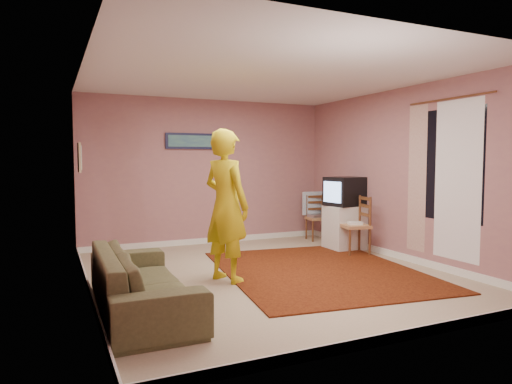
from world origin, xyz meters
name	(u,v)px	position (x,y,z in m)	size (l,w,h in m)	color
ground	(268,274)	(0.00, 0.00, 0.00)	(5.00, 5.00, 0.00)	tan
wall_back	(208,172)	(0.00, 2.50, 1.30)	(4.50, 0.02, 2.60)	#A06B69
wall_front	(403,187)	(0.00, -2.50, 1.30)	(4.50, 0.02, 2.60)	#A06B69
wall_left	(86,180)	(-2.25, 0.00, 1.30)	(0.02, 5.00, 2.60)	#A06B69
wall_right	(402,174)	(2.25, 0.00, 1.30)	(0.02, 5.00, 2.60)	#A06B69
ceiling	(269,76)	(0.00, 0.00, 2.60)	(4.50, 5.00, 0.02)	silver
baseboard_back	(209,240)	(0.00, 2.49, 0.05)	(4.50, 0.02, 0.10)	white
baseboard_front	(399,336)	(0.00, -2.49, 0.05)	(4.50, 0.02, 0.10)	white
baseboard_left	(90,290)	(-2.24, 0.00, 0.05)	(0.02, 5.00, 0.10)	white
baseboard_right	(400,256)	(2.24, 0.00, 0.05)	(0.02, 5.00, 0.10)	white
window	(449,165)	(2.24, -0.90, 1.45)	(0.01, 1.10, 1.50)	black
curtain_sheer	(457,180)	(2.23, -1.05, 1.25)	(0.01, 0.75, 2.10)	white
curtain_floral	(417,178)	(2.21, -0.35, 1.25)	(0.01, 0.35, 2.10)	beige
curtain_rod	(449,99)	(2.20, -0.90, 2.32)	(0.02, 0.02, 1.40)	brown
picture_back	(192,141)	(-0.30, 2.47, 1.85)	(0.95, 0.04, 0.28)	#131535
picture_left	(79,158)	(-2.22, 1.60, 1.55)	(0.04, 0.38, 0.42)	tan
area_rug	(318,270)	(0.71, -0.12, 0.01)	(2.52, 3.15, 0.02)	black
tv_cabinet	(344,227)	(1.95, 1.03, 0.37)	(0.58, 0.53, 0.74)	silver
crt_tv	(345,191)	(1.94, 1.03, 0.98)	(0.64, 0.59, 0.49)	black
chair_a	(318,213)	(2.00, 1.97, 0.52)	(0.43, 0.42, 0.46)	#A67C50
dvd_player	(318,216)	(2.00, 1.97, 0.46)	(0.33, 0.24, 0.06)	#AAAAAF
blue_throw	(312,203)	(2.00, 2.16, 0.69)	(0.42, 0.05, 0.44)	#87B5DC
chair_b	(355,219)	(1.85, 0.61, 0.57)	(0.47, 0.49, 0.51)	#A67C50
game_console	(355,223)	(1.85, 0.61, 0.50)	(0.22, 0.16, 0.04)	silver
sofa	(142,280)	(-1.80, -0.79, 0.31)	(2.11, 0.83, 0.62)	brown
person	(226,206)	(-0.62, -0.07, 0.95)	(0.69, 0.45, 1.90)	gold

